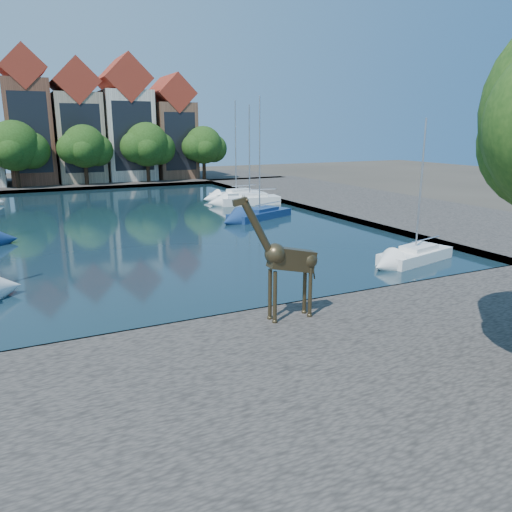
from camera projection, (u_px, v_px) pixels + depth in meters
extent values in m
plane|color=#38332B|center=(217.00, 327.00, 19.43)|extent=(160.00, 160.00, 0.00)
cube|color=black|center=(108.00, 223.00, 40.34)|extent=(38.00, 50.00, 0.08)
cube|color=#4E4943|center=(314.00, 409.00, 13.26)|extent=(50.00, 14.00, 0.50)
cube|color=#4E4943|center=(67.00, 183.00, 68.18)|extent=(60.00, 16.00, 0.50)
cube|color=#4E4943|center=(359.00, 202.00, 50.85)|extent=(14.00, 52.00, 0.50)
cube|color=brown|center=(29.00, 132.00, 64.81)|extent=(5.39, 9.00, 13.00)
cube|color=maroon|center=(22.00, 70.00, 62.90)|extent=(5.44, 9.18, 5.44)
cube|color=black|center=(30.00, 133.00, 60.91)|extent=(4.40, 0.05, 9.75)
cube|color=tan|center=(78.00, 138.00, 67.54)|extent=(5.88, 9.00, 11.50)
cube|color=maroon|center=(73.00, 83.00, 65.78)|extent=(5.94, 9.18, 5.94)
cube|color=black|center=(82.00, 139.00, 63.63)|extent=(4.80, 0.05, 8.62)
cube|color=beige|center=(126.00, 136.00, 70.22)|extent=(6.37, 9.00, 12.00)
cube|color=maroon|center=(123.00, 80.00, 68.38)|extent=(6.43, 9.18, 6.43)
cube|color=black|center=(133.00, 136.00, 66.32)|extent=(5.20, 0.05, 9.00)
cube|color=brown|center=(171.00, 141.00, 73.15)|extent=(5.39, 9.00, 10.50)
cube|color=maroon|center=(169.00, 95.00, 71.55)|extent=(5.44, 9.18, 5.44)
cube|color=black|center=(181.00, 141.00, 69.25)|extent=(4.40, 0.05, 7.88)
cylinder|color=#332114|center=(17.00, 174.00, 60.39)|extent=(0.50, 0.50, 3.20)
sphere|color=#1D360F|center=(14.00, 146.00, 59.55)|extent=(6.00, 6.00, 6.00)
sphere|color=#1D360F|center=(31.00, 150.00, 60.72)|extent=(4.50, 4.50, 4.50)
cylinder|color=#332114|center=(86.00, 172.00, 63.77)|extent=(0.50, 0.50, 3.20)
sphere|color=#1D360F|center=(84.00, 146.00, 62.97)|extent=(5.40, 5.40, 5.40)
sphere|color=#1D360F|center=(97.00, 150.00, 64.05)|extent=(4.05, 4.05, 4.05)
sphere|color=#1D360F|center=(72.00, 149.00, 62.06)|extent=(3.78, 3.78, 3.78)
cylinder|color=#332114|center=(148.00, 170.00, 67.15)|extent=(0.50, 0.50, 3.20)
sphere|color=#1D360F|center=(147.00, 144.00, 66.32)|extent=(5.80, 5.80, 5.80)
sphere|color=#1D360F|center=(159.00, 149.00, 67.47)|extent=(4.35, 4.35, 4.35)
sphere|color=#1D360F|center=(136.00, 147.00, 65.37)|extent=(4.06, 4.06, 4.06)
cylinder|color=#332114|center=(204.00, 168.00, 70.53)|extent=(0.50, 0.50, 3.20)
sphere|color=#1D360F|center=(204.00, 145.00, 69.75)|extent=(5.20, 5.20, 5.20)
sphere|color=#1D360F|center=(213.00, 148.00, 70.80)|extent=(3.90, 3.90, 3.90)
sphere|color=#1D360F|center=(195.00, 147.00, 68.86)|extent=(3.64, 3.64, 3.64)
cylinder|color=#3E331F|center=(275.00, 297.00, 18.28)|extent=(0.15, 0.15, 1.96)
cylinder|color=#3E331F|center=(270.00, 294.00, 18.64)|extent=(0.15, 0.15, 1.96)
cylinder|color=#3E331F|center=(310.00, 292.00, 18.89)|extent=(0.15, 0.15, 1.96)
cylinder|color=#3E331F|center=(305.00, 289.00, 19.25)|extent=(0.15, 0.15, 1.96)
cube|color=#3E331F|center=(292.00, 259.00, 18.46)|extent=(1.91, 0.55, 1.15)
cylinder|color=#3E331F|center=(258.00, 229.00, 17.57)|extent=(1.26, 0.30, 2.03)
cube|color=#3E331F|center=(240.00, 202.00, 17.05)|extent=(0.55, 0.18, 0.31)
cube|color=white|center=(415.00, 254.00, 28.63)|extent=(5.26, 2.85, 0.81)
cube|color=white|center=(416.00, 250.00, 28.56)|extent=(2.41, 1.69, 0.45)
cylinder|color=#B2B2B7|center=(421.00, 186.00, 27.66)|extent=(0.11, 0.11, 7.34)
cube|color=navy|center=(260.00, 214.00, 42.32)|extent=(6.42, 4.37, 0.80)
cube|color=navy|center=(260.00, 211.00, 42.25)|extent=(3.03, 2.42, 0.44)
cylinder|color=#B2B2B7|center=(260.00, 155.00, 41.10)|extent=(0.11, 0.11, 9.34)
cube|color=white|center=(250.00, 199.00, 50.16)|extent=(6.20, 2.94, 1.01)
cube|color=white|center=(250.00, 196.00, 50.08)|extent=(2.79, 1.83, 0.56)
cylinder|color=#B2B2B7|center=(249.00, 152.00, 49.00)|extent=(0.13, 0.13, 8.86)
cube|color=white|center=(236.00, 195.00, 53.86)|extent=(5.73, 2.64, 0.97)
cube|color=white|center=(236.00, 192.00, 53.78)|extent=(2.57, 1.66, 0.54)
cylinder|color=#B2B2B7|center=(236.00, 147.00, 52.62)|extent=(0.13, 0.13, 9.48)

